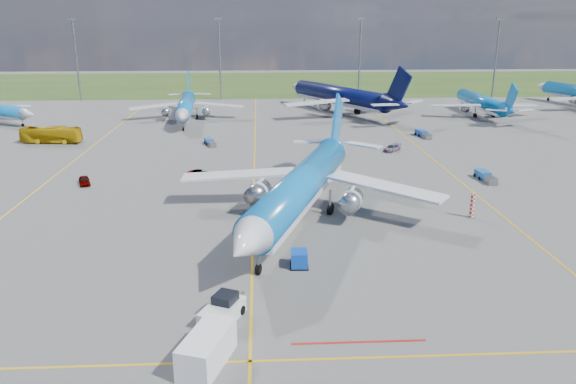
{
  "coord_description": "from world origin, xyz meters",
  "views": [
    {
      "loc": [
        0.89,
        -53.8,
        22.95
      ],
      "look_at": [
        4.02,
        6.53,
        4.0
      ],
      "focal_mm": 35.0,
      "sensor_mm": 36.0,
      "label": 1
    }
  ],
  "objects_px": {
    "warning_post": "(472,206)",
    "service_van": "(207,349)",
    "main_airliner": "(301,220)",
    "apron_bus": "(51,135)",
    "service_car_c": "(392,148)",
    "baggage_tug_c": "(210,142)",
    "baggage_tug_e": "(423,134)",
    "baggage_tug_w": "(485,177)",
    "bg_jet_ne": "(480,115)",
    "uld_container": "(299,259)",
    "bg_jet_n": "(340,113)",
    "bg_jet_nnw": "(187,121)",
    "service_car_a": "(84,180)",
    "service_car_b": "(201,174)",
    "pushback_tug": "(223,310)"
  },
  "relations": [
    {
      "from": "main_airliner",
      "to": "service_car_a",
      "type": "height_order",
      "value": "main_airliner"
    },
    {
      "from": "service_car_b",
      "to": "baggage_tug_c",
      "type": "distance_m",
      "value": 22.23
    },
    {
      "from": "pushback_tug",
      "to": "baggage_tug_w",
      "type": "xyz_separation_m",
      "value": [
        36.04,
        37.72,
        -0.25
      ]
    },
    {
      "from": "pushback_tug",
      "to": "uld_container",
      "type": "bearing_deg",
      "value": 79.49
    },
    {
      "from": "baggage_tug_w",
      "to": "baggage_tug_e",
      "type": "height_order",
      "value": "baggage_tug_e"
    },
    {
      "from": "apron_bus",
      "to": "baggage_tug_e",
      "type": "xyz_separation_m",
      "value": [
        71.95,
        1.85,
        -1.01
      ]
    },
    {
      "from": "pushback_tug",
      "to": "service_car_c",
      "type": "distance_m",
      "value": 62.74
    },
    {
      "from": "uld_container",
      "to": "baggage_tug_w",
      "type": "height_order",
      "value": "uld_container"
    },
    {
      "from": "apron_bus",
      "to": "baggage_tug_w",
      "type": "bearing_deg",
      "value": -106.14
    },
    {
      "from": "bg_jet_nnw",
      "to": "baggage_tug_c",
      "type": "bearing_deg",
      "value": -77.65
    },
    {
      "from": "pushback_tug",
      "to": "apron_bus",
      "type": "xyz_separation_m",
      "value": [
        -36.29,
        66.93,
        0.76
      ]
    },
    {
      "from": "bg_jet_nnw",
      "to": "service_car_c",
      "type": "xyz_separation_m",
      "value": [
        40.26,
        -32.78,
        0.58
      ]
    },
    {
      "from": "uld_container",
      "to": "baggage_tug_w",
      "type": "bearing_deg",
      "value": 45.92
    },
    {
      "from": "warning_post",
      "to": "main_airliner",
      "type": "relative_size",
      "value": 0.07
    },
    {
      "from": "baggage_tug_e",
      "to": "bg_jet_nnw",
      "type": "bearing_deg",
      "value": 149.34
    },
    {
      "from": "main_airliner",
      "to": "service_car_b",
      "type": "bearing_deg",
      "value": 145.26
    },
    {
      "from": "uld_container",
      "to": "baggage_tug_e",
      "type": "xyz_separation_m",
      "value": [
        28.94,
        59.23,
        -0.22
      ]
    },
    {
      "from": "warning_post",
      "to": "service_van",
      "type": "height_order",
      "value": "warning_post"
    },
    {
      "from": "uld_container",
      "to": "service_van",
      "type": "distance_m",
      "value": 17.2
    },
    {
      "from": "main_airliner",
      "to": "apron_bus",
      "type": "xyz_separation_m",
      "value": [
        -44.19,
        44.45,
        1.57
      ]
    },
    {
      "from": "baggage_tug_w",
      "to": "baggage_tug_c",
      "type": "relative_size",
      "value": 1.09
    },
    {
      "from": "bg_jet_ne",
      "to": "service_car_b",
      "type": "xyz_separation_m",
      "value": [
        -62.33,
        -51.76,
        0.59
      ]
    },
    {
      "from": "bg_jet_nnw",
      "to": "bg_jet_n",
      "type": "relative_size",
      "value": 0.77
    },
    {
      "from": "pushback_tug",
      "to": "uld_container",
      "type": "height_order",
      "value": "pushback_tug"
    },
    {
      "from": "service_car_b",
      "to": "baggage_tug_c",
      "type": "xyz_separation_m",
      "value": [
        -0.43,
        22.22,
        -0.09
      ]
    },
    {
      "from": "apron_bus",
      "to": "baggage_tug_e",
      "type": "height_order",
      "value": "apron_bus"
    },
    {
      "from": "bg_jet_n",
      "to": "service_car_a",
      "type": "distance_m",
      "value": 74.52
    },
    {
      "from": "main_airliner",
      "to": "apron_bus",
      "type": "relative_size",
      "value": 4.09
    },
    {
      "from": "bg_jet_n",
      "to": "baggage_tug_w",
      "type": "height_order",
      "value": "bg_jet_n"
    },
    {
      "from": "apron_bus",
      "to": "baggage_tug_w",
      "type": "relative_size",
      "value": 2.12
    },
    {
      "from": "warning_post",
      "to": "bg_jet_n",
      "type": "bearing_deg",
      "value": 93.9
    },
    {
      "from": "warning_post",
      "to": "bg_jet_ne",
      "type": "height_order",
      "value": "bg_jet_ne"
    },
    {
      "from": "baggage_tug_c",
      "to": "service_car_c",
      "type": "bearing_deg",
      "value": -29.37
    },
    {
      "from": "warning_post",
      "to": "service_van",
      "type": "distance_m",
      "value": 40.35
    },
    {
      "from": "warning_post",
      "to": "bg_jet_n",
      "type": "height_order",
      "value": "bg_jet_n"
    },
    {
      "from": "main_airliner",
      "to": "warning_post",
      "type": "bearing_deg",
      "value": 18.53
    },
    {
      "from": "main_airliner",
      "to": "service_car_a",
      "type": "distance_m",
      "value": 33.88
    },
    {
      "from": "warning_post",
      "to": "service_car_b",
      "type": "relative_size",
      "value": 0.71
    },
    {
      "from": "bg_jet_ne",
      "to": "main_airliner",
      "type": "distance_m",
      "value": 85.74
    },
    {
      "from": "service_van",
      "to": "service_car_b",
      "type": "height_order",
      "value": "service_van"
    },
    {
      "from": "bg_jet_ne",
      "to": "service_car_b",
      "type": "distance_m",
      "value": 81.02
    },
    {
      "from": "baggage_tug_e",
      "to": "service_car_a",
      "type": "bearing_deg",
      "value": -160.06
    },
    {
      "from": "bg_jet_n",
      "to": "apron_bus",
      "type": "height_order",
      "value": "bg_jet_n"
    },
    {
      "from": "service_car_c",
      "to": "baggage_tug_c",
      "type": "xyz_separation_m",
      "value": [
        -32.76,
        6.68,
        -0.08
      ]
    },
    {
      "from": "baggage_tug_w",
      "to": "baggage_tug_c",
      "type": "height_order",
      "value": "baggage_tug_w"
    },
    {
      "from": "baggage_tug_c",
      "to": "service_van",
      "type": "bearing_deg",
      "value": -103.42
    },
    {
      "from": "service_car_b",
      "to": "uld_container",
      "type": "bearing_deg",
      "value": -140.86
    },
    {
      "from": "bg_jet_nnw",
      "to": "service_car_c",
      "type": "height_order",
      "value": "bg_jet_nnw"
    },
    {
      "from": "bg_jet_ne",
      "to": "baggage_tug_c",
      "type": "relative_size",
      "value": 7.32
    },
    {
      "from": "service_car_a",
      "to": "baggage_tug_w",
      "type": "xyz_separation_m",
      "value": [
        57.97,
        -0.79,
        -0.05
      ]
    }
  ]
}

